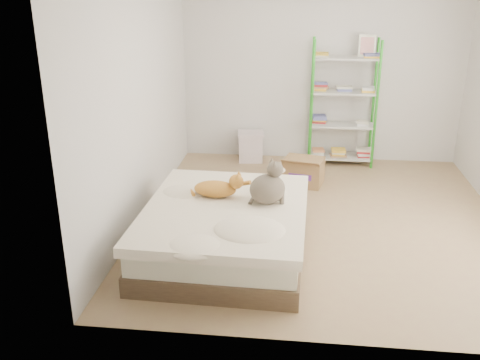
# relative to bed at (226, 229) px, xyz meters

# --- Properties ---
(room) EXTENTS (3.81, 4.21, 2.61)m
(room) POSITION_rel_bed_xyz_m (0.92, 0.84, 1.07)
(room) COLOR #906F52
(room) RESTS_ON ground
(bed) EXTENTS (1.52, 1.88, 0.47)m
(bed) POSITION_rel_bed_xyz_m (0.00, 0.00, 0.00)
(bed) COLOR brown
(bed) RESTS_ON ground
(orange_cat) EXTENTS (0.49, 0.28, 0.20)m
(orange_cat) POSITION_rel_bed_xyz_m (-0.13, 0.23, 0.33)
(orange_cat) COLOR orange
(orange_cat) RESTS_ON bed
(grey_cat) EXTENTS (0.44, 0.41, 0.41)m
(grey_cat) POSITION_rel_bed_xyz_m (0.37, 0.12, 0.44)
(grey_cat) COLOR slate
(grey_cat) RESTS_ON bed
(shelf_unit) EXTENTS (0.88, 0.36, 1.74)m
(shelf_unit) POSITION_rel_bed_xyz_m (1.23, 2.72, 0.57)
(shelf_unit) COLOR green
(shelf_unit) RESTS_ON ground
(cardboard_box) EXTENTS (0.54, 0.54, 0.38)m
(cardboard_box) POSITION_rel_bed_xyz_m (0.72, 1.86, -0.07)
(cardboard_box) COLOR olive
(cardboard_box) RESTS_ON ground
(white_bin) EXTENTS (0.39, 0.35, 0.42)m
(white_bin) POSITION_rel_bed_xyz_m (-0.02, 2.69, -0.02)
(white_bin) COLOR silver
(white_bin) RESTS_ON ground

